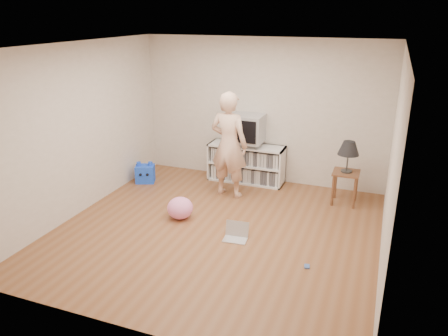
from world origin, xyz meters
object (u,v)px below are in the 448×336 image
at_px(media_unit, 246,163).
at_px(table_lamp, 349,149).
at_px(laptop, 236,234).
at_px(dvd_deck, 247,143).
at_px(plush_pink, 180,208).
at_px(side_table, 346,180).
at_px(person, 229,145).
at_px(crt_tv, 247,128).
at_px(plush_blue, 145,174).

xyz_separation_m(media_unit, table_lamp, (1.83, -0.39, 0.59)).
bearing_deg(laptop, table_lamp, 49.00).
distance_m(media_unit, dvd_deck, 0.39).
xyz_separation_m(dvd_deck, plush_pink, (-0.46, -1.84, -0.57)).
xyz_separation_m(side_table, person, (-1.90, -0.36, 0.49)).
bearing_deg(media_unit, person, -95.86).
distance_m(crt_tv, plush_blue, 2.06).
relative_size(media_unit, dvd_deck, 3.11).
height_order(crt_tv, plush_blue, crt_tv).
distance_m(media_unit, plush_blue, 1.89).
distance_m(dvd_deck, table_lamp, 1.87).
xyz_separation_m(person, plush_pink, (-0.39, -1.11, -0.73)).
distance_m(dvd_deck, person, 0.75).
bearing_deg(plush_blue, media_unit, 0.62).
relative_size(media_unit, person, 0.78).
bearing_deg(crt_tv, plush_pink, -104.11).
xyz_separation_m(crt_tv, laptop, (0.55, -2.13, -0.96)).
bearing_deg(side_table, media_unit, 168.07).
height_order(person, plush_blue, person).
distance_m(crt_tv, table_lamp, 1.86).
height_order(table_lamp, person, person).
relative_size(crt_tv, side_table, 1.09).
bearing_deg(plush_pink, table_lamp, 32.74).
bearing_deg(plush_blue, table_lamp, -16.57).
distance_m(dvd_deck, plush_blue, 1.96).
bearing_deg(person, dvd_deck, -89.09).
distance_m(person, plush_pink, 1.39).
bearing_deg(plush_blue, laptop, -53.91).
bearing_deg(person, table_lamp, -162.41).
height_order(dvd_deck, laptop, dvd_deck).
bearing_deg(side_table, dvd_deck, 168.54).
height_order(media_unit, crt_tv, crt_tv).
bearing_deg(person, plush_pink, 77.75).
relative_size(crt_tv, table_lamp, 1.17).
bearing_deg(plush_blue, plush_pink, -63.55).
xyz_separation_m(media_unit, side_table, (1.83, -0.39, 0.07)).
distance_m(laptop, plush_blue, 2.70).
relative_size(media_unit, side_table, 2.55).
height_order(media_unit, side_table, media_unit).
distance_m(table_lamp, plush_pink, 2.83).
distance_m(side_table, table_lamp, 0.53).
bearing_deg(plush_blue, dvd_deck, 0.18).
relative_size(table_lamp, laptop, 1.47).
xyz_separation_m(laptop, plush_pink, (-1.01, 0.29, 0.11)).
distance_m(media_unit, plush_pink, 1.92).
bearing_deg(laptop, plush_blue, 142.92).
bearing_deg(person, plush_blue, 6.19).
height_order(person, plush_pink, person).
bearing_deg(laptop, person, 108.89).
xyz_separation_m(media_unit, person, (-0.08, -0.75, 0.55)).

